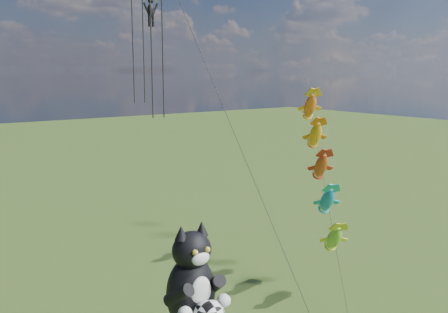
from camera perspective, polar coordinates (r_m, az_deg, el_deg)
cat_kite_rig at (r=21.84m, az=-3.48°, el=-14.62°), size 2.53×4.15×10.12m
fish_windsock_rig at (r=40.07m, az=11.03°, el=-1.10°), size 8.84×13.42×15.90m
parafoil_rig at (r=33.26m, az=-8.06°, el=15.16°), size 3.49×17.31×27.83m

